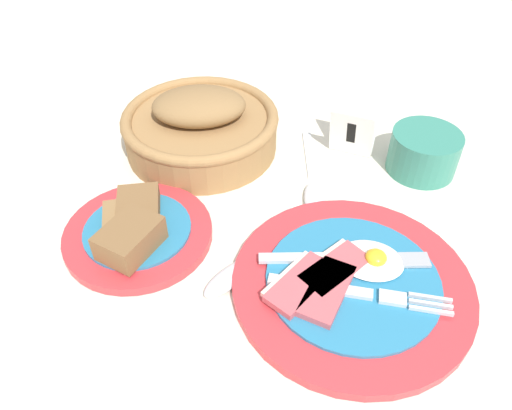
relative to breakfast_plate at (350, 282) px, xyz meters
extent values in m
plane|color=beige|center=(-0.06, 0.01, -0.01)|extent=(3.00, 3.00, 0.00)
cylinder|color=red|center=(0.00, 0.00, 0.00)|extent=(0.25, 0.25, 0.01)
cylinder|color=teal|center=(0.00, 0.00, 0.01)|extent=(0.18, 0.18, 0.00)
cube|color=#BC5156|center=(-0.02, -0.03, 0.01)|extent=(0.05, 0.09, 0.01)
cube|color=beige|center=(-0.04, -0.02, 0.01)|extent=(0.03, 0.08, 0.01)
cube|color=#BC5156|center=(-0.02, 0.00, 0.01)|extent=(0.07, 0.09, 0.01)
cube|color=beige|center=(-0.03, 0.01, 0.01)|extent=(0.05, 0.07, 0.01)
cube|color=#BC5156|center=(-0.05, -0.02, 0.01)|extent=(0.07, 0.09, 0.01)
cube|color=beige|center=(-0.06, -0.02, 0.01)|extent=(0.05, 0.07, 0.01)
ellipsoid|color=white|center=(0.02, 0.03, 0.01)|extent=(0.07, 0.06, 0.01)
ellipsoid|color=yellow|center=(0.02, 0.03, 0.02)|extent=(0.02, 0.02, 0.01)
cube|color=silver|center=(-0.03, -0.02, 0.01)|extent=(0.11, 0.02, 0.00)
cube|color=silver|center=(0.04, -0.02, 0.01)|extent=(0.03, 0.02, 0.00)
cube|color=silver|center=(0.08, -0.02, 0.01)|extent=(0.04, 0.01, 0.00)
cube|color=silver|center=(0.08, -0.02, 0.01)|extent=(0.04, 0.01, 0.00)
cube|color=silver|center=(0.08, -0.01, 0.01)|extent=(0.04, 0.01, 0.00)
cube|color=silver|center=(-0.05, 0.01, 0.01)|extent=(0.11, 0.04, 0.00)
cube|color=#9EA0A5|center=(0.04, 0.03, 0.01)|extent=(0.08, 0.04, 0.00)
cylinder|color=red|center=(-0.25, 0.01, 0.00)|extent=(0.17, 0.17, 0.01)
cylinder|color=teal|center=(-0.25, 0.01, 0.01)|extent=(0.12, 0.12, 0.00)
cube|color=olive|center=(-0.26, 0.01, 0.02)|extent=(0.07, 0.08, 0.02)
cube|color=brown|center=(-0.24, -0.02, 0.02)|extent=(0.07, 0.08, 0.03)
cube|color=brown|center=(-0.26, 0.04, 0.02)|extent=(0.07, 0.07, 0.02)
cylinder|color=#337F6B|center=(0.07, 0.23, 0.02)|extent=(0.09, 0.09, 0.06)
cylinder|color=white|center=(0.07, 0.23, 0.04)|extent=(0.08, 0.08, 0.01)
cylinder|color=olive|center=(-0.23, 0.20, 0.02)|extent=(0.21, 0.21, 0.05)
torus|color=olive|center=(-0.23, 0.20, 0.04)|extent=(0.22, 0.22, 0.02)
ellipsoid|color=olive|center=(-0.23, 0.20, 0.06)|extent=(0.15, 0.12, 0.04)
cube|color=white|center=(-0.03, 0.23, 0.03)|extent=(0.06, 0.03, 0.07)
cube|color=white|center=(-0.02, 0.26, 0.03)|extent=(0.06, 0.03, 0.07)
cube|color=black|center=(-0.03, 0.23, 0.03)|extent=(0.01, 0.01, 0.04)
cube|color=silver|center=(-0.08, 0.22, -0.01)|extent=(0.04, 0.11, 0.01)
ellipsoid|color=silver|center=(-0.05, 0.12, 0.00)|extent=(0.04, 0.07, 0.01)
cube|color=silver|center=(-0.18, -0.11, -0.01)|extent=(0.06, 0.10, 0.01)
ellipsoid|color=silver|center=(-0.13, -0.02, 0.00)|extent=(0.06, 0.07, 0.01)
camera|label=1|loc=(-0.02, -0.35, 0.42)|focal=35.00mm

